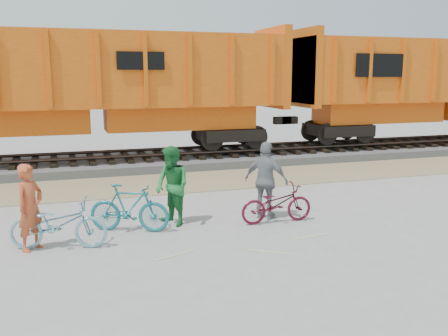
{
  "coord_description": "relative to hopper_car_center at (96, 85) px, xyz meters",
  "views": [
    {
      "loc": [
        -2.91,
        -9.65,
        3.38
      ],
      "look_at": [
        0.74,
        1.5,
        1.18
      ],
      "focal_mm": 40.0,
      "sensor_mm": 36.0,
      "label": 1
    }
  ],
  "objects": [
    {
      "name": "ground",
      "position": [
        1.66,
        -9.0,
        -3.01
      ],
      "size": [
        120.0,
        120.0,
        0.0
      ],
      "primitive_type": "plane",
      "color": "#9E9E99",
      "rests_on": "ground"
    },
    {
      "name": "gravel_strip",
      "position": [
        1.66,
        -3.5,
        -3.0
      ],
      "size": [
        120.0,
        3.0,
        0.02
      ],
      "primitive_type": "cube",
      "color": "tan",
      "rests_on": "ground"
    },
    {
      "name": "ballast_bed",
      "position": [
        1.66,
        0.0,
        -2.86
      ],
      "size": [
        120.0,
        4.0,
        0.3
      ],
      "primitive_type": "cube",
      "color": "slate",
      "rests_on": "ground"
    },
    {
      "name": "track",
      "position": [
        1.66,
        0.0,
        -2.53
      ],
      "size": [
        120.0,
        2.6,
        0.24
      ],
      "color": "black",
      "rests_on": "ballast_bed"
    },
    {
      "name": "hopper_car_center",
      "position": [
        0.0,
        0.0,
        0.0
      ],
      "size": [
        14.0,
        3.13,
        4.65
      ],
      "color": "black",
      "rests_on": "track"
    },
    {
      "name": "hopper_car_right",
      "position": [
        15.0,
        0.0,
        0.0
      ],
      "size": [
        14.0,
        3.13,
        4.65
      ],
      "color": "black",
      "rests_on": "track"
    },
    {
      "name": "bicycle_blue",
      "position": [
        -1.41,
        -8.7,
        -2.51
      ],
      "size": [
        2.0,
        1.1,
        0.99
      ],
      "primitive_type": "imported",
      "rotation": [
        0.0,
        0.0,
        1.33
      ],
      "color": "#73AABE",
      "rests_on": "ground"
    },
    {
      "name": "bicycle_teal",
      "position": [
        0.05,
        -8.04,
        -2.48
      ],
      "size": [
        1.81,
        1.18,
        1.06
      ],
      "primitive_type": "imported",
      "rotation": [
        0.0,
        0.0,
        1.15
      ],
      "color": "#196B75",
      "rests_on": "ground"
    },
    {
      "name": "bicycle_maroon",
      "position": [
        3.38,
        -8.42,
        -2.56
      ],
      "size": [
        1.72,
        0.62,
        0.9
      ],
      "primitive_type": "imported",
      "rotation": [
        0.0,
        0.0,
        1.56
      ],
      "color": "#510E20",
      "rests_on": "ground"
    },
    {
      "name": "person_solo",
      "position": [
        -1.91,
        -8.6,
        -2.15
      ],
      "size": [
        0.71,
        0.74,
        1.71
      ],
      "primitive_type": "imported",
      "rotation": [
        0.0,
        0.0,
        0.86
      ],
      "color": "#BE4D29",
      "rests_on": "ground"
    },
    {
      "name": "person_man",
      "position": [
        1.05,
        -7.84,
        -2.1
      ],
      "size": [
        0.98,
        1.08,
        1.81
      ],
      "primitive_type": "imported",
      "rotation": [
        0.0,
        0.0,
        -1.15
      ],
      "color": "#1E7132",
      "rests_on": "ground"
    },
    {
      "name": "person_woman",
      "position": [
        3.28,
        -8.02,
        -2.09
      ],
      "size": [
        1.08,
        1.08,
        1.84
      ],
      "primitive_type": "imported",
      "rotation": [
        0.0,
        0.0,
        2.35
      ],
      "color": "gray",
      "rests_on": "ground"
    }
  ]
}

